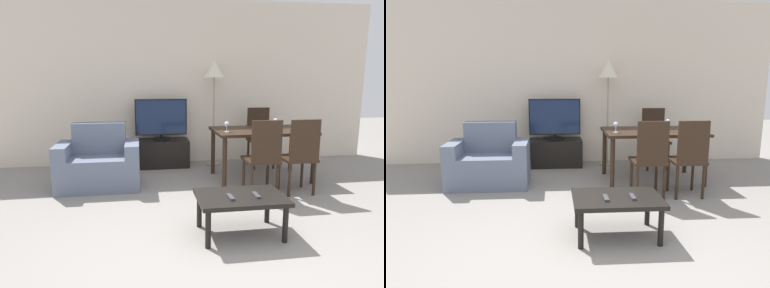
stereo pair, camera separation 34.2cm
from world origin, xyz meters
The scene contains 15 objects.
ground_plane centered at (0.00, 0.00, 0.00)m, with size 18.00×18.00×0.00m, color gray.
wall_back centered at (0.00, 3.53, 1.35)m, with size 6.84×0.06×2.70m.
armchair centered at (-1.20, 2.26, 0.31)m, with size 1.06×0.66×0.84m.
tv_stand centered at (-0.30, 3.23, 0.22)m, with size 0.88×0.46×0.44m.
tv centered at (-0.30, 3.22, 0.78)m, with size 0.83×0.29×0.66m.
coffee_table centered at (0.25, 0.60, 0.33)m, with size 0.81×0.55×0.38m.
dining_table centered at (1.07, 2.31, 0.64)m, with size 1.37×0.83×0.72m.
dining_chair_near centered at (0.82, 1.58, 0.53)m, with size 0.40×0.40×0.96m.
dining_chair_far centered at (1.31, 3.04, 0.53)m, with size 0.40×0.40×0.96m.
dining_chair_near_right centered at (1.31, 1.58, 0.53)m, with size 0.40×0.40×0.96m.
floor_lamp centered at (0.56, 3.21, 1.50)m, with size 0.33×0.33×1.73m.
remote_primary centered at (0.14, 0.54, 0.39)m, with size 0.04×0.15×0.02m.
remote_secondary centered at (0.38, 0.56, 0.39)m, with size 0.04×0.15×0.02m.
wine_glass_left centered at (1.30, 2.39, 0.82)m, with size 0.07×0.07×0.15m.
wine_glass_center centered at (0.51, 2.14, 0.82)m, with size 0.07×0.07×0.15m.
Camera 2 is at (-0.31, -2.33, 1.45)m, focal length 32.00 mm.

